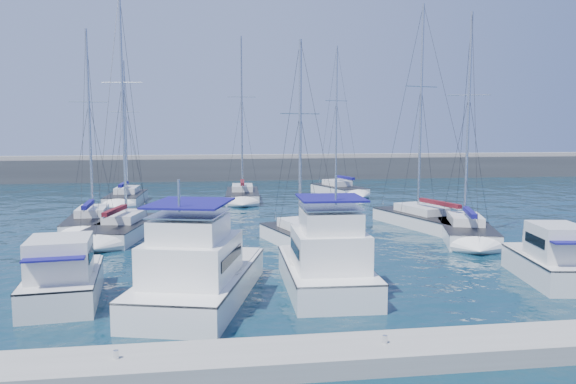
{
  "coord_description": "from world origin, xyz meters",
  "views": [
    {
      "loc": [
        -5.36,
        -26.98,
        7.18
      ],
      "look_at": [
        -0.05,
        9.15,
        3.0
      ],
      "focal_mm": 35.0,
      "sensor_mm": 36.0,
      "label": 1
    }
  ],
  "objects": [
    {
      "name": "sailboat_mid_b",
      "position": [
        -10.89,
        10.99,
        0.54
      ],
      "size": [
        4.53,
        8.92,
        16.32
      ],
      "rotation": [
        0.0,
        0.0,
        -0.18
      ],
      "color": "silver",
      "rests_on": "ground"
    },
    {
      "name": "motor_yacht_port_outer",
      "position": [
        -11.29,
        -3.3,
        0.94
      ],
      "size": [
        3.44,
        6.06,
        3.2
      ],
      "rotation": [
        0.0,
        0.0,
        0.11
      ],
      "color": "silver",
      "rests_on": "ground"
    },
    {
      "name": "dock",
      "position": [
        0.0,
        -11.0,
        0.3
      ],
      "size": [
        40.0,
        2.2,
        0.6
      ],
      "primitive_type": "cube",
      "color": "gray",
      "rests_on": "ground"
    },
    {
      "name": "sailboat_mid_a",
      "position": [
        -13.47,
        14.05,
        0.52
      ],
      "size": [
        3.44,
        8.22,
        14.43
      ],
      "rotation": [
        0.0,
        0.0,
        0.05
      ],
      "color": "white",
      "rests_on": "ground"
    },
    {
      "name": "sailboat_mid_c",
      "position": [
        0.54,
        6.04,
        0.51
      ],
      "size": [
        4.99,
        8.35,
        12.79
      ],
      "rotation": [
        0.0,
        0.0,
        0.28
      ],
      "color": "white",
      "rests_on": "ground"
    },
    {
      "name": "sailboat_back_c",
      "position": [
        8.84,
        31.8,
        0.55
      ],
      "size": [
        5.08,
        8.07,
        16.2
      ],
      "rotation": [
        0.0,
        0.0,
        0.29
      ],
      "color": "white",
      "rests_on": "ground"
    },
    {
      "name": "sailboat_mid_e",
      "position": [
        11.28,
        6.79,
        0.53
      ],
      "size": [
        5.29,
        8.45,
        14.86
      ],
      "rotation": [
        0.0,
        0.0,
        -0.31
      ],
      "color": "white",
      "rests_on": "ground"
    },
    {
      "name": "motor_yacht_stbd_inner",
      "position": [
        -0.14,
        -3.31,
        1.13
      ],
      "size": [
        3.84,
        7.65,
        4.69
      ],
      "rotation": [
        0.0,
        0.0,
        -0.04
      ],
      "color": "white",
      "rests_on": "ground"
    },
    {
      "name": "sailboat_mid_d",
      "position": [
        10.38,
        11.4,
        0.53
      ],
      "size": [
        5.54,
        9.77,
        16.31
      ],
      "rotation": [
        0.0,
        0.0,
        0.27
      ],
      "color": "silver",
      "rests_on": "ground"
    },
    {
      "name": "sailboat_back_a",
      "position": [
        -12.93,
        27.94,
        0.52
      ],
      "size": [
        3.37,
        7.86,
        13.88
      ],
      "rotation": [
        0.0,
        0.0,
        -0.04
      ],
      "color": "white",
      "rests_on": "ground"
    },
    {
      "name": "dock_cleat_centre",
      "position": [
        0.0,
        -11.0,
        0.72
      ],
      "size": [
        0.16,
        0.16,
        0.25
      ],
      "primitive_type": "cylinder",
      "color": "silver",
      "rests_on": "dock"
    },
    {
      "name": "motor_yacht_port_inner",
      "position": [
        -5.78,
        -4.04,
        1.13
      ],
      "size": [
        6.18,
        9.98,
        4.69
      ],
      "rotation": [
        0.0,
        0.0,
        -0.27
      ],
      "color": "white",
      "rests_on": "ground"
    },
    {
      "name": "ground",
      "position": [
        0.0,
        0.0,
        0.0
      ],
      "size": [
        220.0,
        220.0,
        0.0
      ],
      "primitive_type": "plane",
      "color": "black",
      "rests_on": "ground"
    },
    {
      "name": "motor_yacht_stbd_outer",
      "position": [
        10.54,
        -3.4,
        0.94
      ],
      "size": [
        3.31,
        6.04,
        3.2
      ],
      "rotation": [
        0.0,
        0.0,
        -0.16
      ],
      "color": "silver",
      "rests_on": "ground"
    },
    {
      "name": "dock_cleat_near_port",
      "position": [
        -8.0,
        -11.0,
        0.72
      ],
      "size": [
        0.16,
        0.16,
        0.25
      ],
      "primitive_type": "cylinder",
      "color": "silver",
      "rests_on": "dock"
    },
    {
      "name": "sailboat_back_b",
      "position": [
        -1.81,
        28.27,
        0.54
      ],
      "size": [
        3.7,
        8.64,
        16.43
      ],
      "rotation": [
        0.0,
        0.0,
        -0.06
      ],
      "color": "silver",
      "rests_on": "ground"
    },
    {
      "name": "breakwater",
      "position": [
        0.0,
        52.0,
        1.05
      ],
      "size": [
        160.0,
        6.0,
        4.45
      ],
      "color": "#424244",
      "rests_on": "ground"
    }
  ]
}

